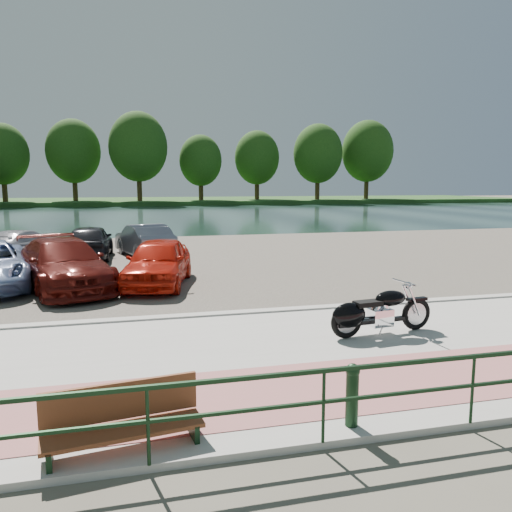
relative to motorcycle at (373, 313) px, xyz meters
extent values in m
plane|color=#595447|center=(-0.51, 0.31, -0.56)|extent=(200.00, 200.00, 0.00)
cube|color=#A5A39B|center=(-0.51, -0.69, -0.51)|extent=(60.00, 6.00, 0.10)
cube|color=#A4605C|center=(-0.51, -2.19, -0.46)|extent=(60.00, 2.00, 0.01)
cube|color=#A5A39B|center=(-0.51, 2.31, -0.49)|extent=(60.00, 0.30, 0.14)
cube|color=#413C34|center=(-0.51, 11.31, -0.54)|extent=(60.00, 18.00, 0.04)
cube|color=#192E2A|center=(-0.51, 40.31, -0.56)|extent=(120.00, 40.00, 0.00)
cube|color=#1C4318|center=(-0.51, 72.31, -0.26)|extent=(120.00, 24.00, 0.60)
cylinder|color=black|center=(-4.51, -3.69, -0.01)|extent=(0.04, 0.04, 0.90)
cylinder|color=black|center=(-2.51, -3.69, -0.01)|extent=(0.04, 0.04, 0.90)
cylinder|color=black|center=(-0.51, -3.69, -0.01)|extent=(0.04, 0.04, 0.90)
cube|color=black|center=(-0.51, -3.69, 0.42)|extent=(24.00, 0.05, 0.05)
cube|color=black|center=(-0.51, -3.69, 0.04)|extent=(24.00, 0.04, 0.04)
cylinder|color=black|center=(-2.01, -3.39, -0.11)|extent=(0.16, 0.16, 0.70)
sphere|color=black|center=(-2.01, -3.39, 0.26)|extent=(0.18, 0.18, 0.18)
cylinder|color=#3A2A15|center=(-21.51, 66.31, 2.51)|extent=(0.70, 0.70, 4.95)
ellipsoid|color=#193A0F|center=(-21.51, 66.31, 6.47)|extent=(6.93, 6.93, 8.32)
cylinder|color=#3A2A15|center=(-12.51, 67.71, 2.74)|extent=(0.70, 0.70, 5.40)
ellipsoid|color=#193A0F|center=(-12.51, 67.71, 7.06)|extent=(7.56, 7.56, 9.07)
cylinder|color=#3A2A15|center=(-3.51, 64.91, 2.96)|extent=(0.70, 0.70, 5.85)
ellipsoid|color=#193A0F|center=(-3.51, 64.91, 7.64)|extent=(8.19, 8.19, 9.83)
cylinder|color=#3A2A15|center=(5.49, 66.31, 2.29)|extent=(0.70, 0.70, 4.50)
ellipsoid|color=#193A0F|center=(5.49, 66.31, 5.89)|extent=(6.30, 6.30, 7.56)
cylinder|color=#3A2A15|center=(14.49, 67.71, 2.51)|extent=(0.70, 0.70, 4.95)
ellipsoid|color=#193A0F|center=(14.49, 67.71, 6.47)|extent=(6.93, 6.93, 8.32)
cylinder|color=#3A2A15|center=(23.49, 64.91, 2.74)|extent=(0.70, 0.70, 5.40)
ellipsoid|color=#193A0F|center=(23.49, 64.91, 7.06)|extent=(7.56, 7.56, 9.07)
cylinder|color=#3A2A15|center=(32.49, 66.31, 2.96)|extent=(0.70, 0.70, 5.85)
ellipsoid|color=#193A0F|center=(32.49, 66.31, 7.64)|extent=(8.19, 8.19, 9.83)
torus|color=black|center=(1.04, 0.12, -0.12)|extent=(0.69, 0.20, 0.68)
torus|color=black|center=(-0.60, -0.08, -0.12)|extent=(0.69, 0.20, 0.68)
cylinder|color=#B2B2B7|center=(1.04, 0.12, -0.12)|extent=(0.46, 0.11, 0.46)
cylinder|color=#B2B2B7|center=(-0.60, -0.08, -0.12)|extent=(0.46, 0.11, 0.46)
cylinder|color=silver|center=(0.91, 0.00, 0.18)|extent=(0.33, 0.09, 0.63)
cylinder|color=silver|center=(0.89, 0.20, 0.18)|extent=(0.33, 0.09, 0.63)
cylinder|color=silver|center=(0.71, 0.08, 0.57)|extent=(0.12, 0.75, 0.04)
sphere|color=silver|center=(0.81, 0.09, 0.49)|extent=(0.18, 0.18, 0.16)
sphere|color=silver|center=(0.88, 0.10, 0.49)|extent=(0.12, 0.12, 0.11)
cube|color=black|center=(1.04, 0.12, 0.19)|extent=(0.46, 0.19, 0.06)
cube|color=black|center=(0.22, 0.02, -0.18)|extent=(1.20, 0.24, 0.08)
cube|color=silver|center=(0.17, 0.01, -0.11)|extent=(0.48, 0.37, 0.34)
cylinder|color=silver|center=(0.27, 0.03, 0.09)|extent=(0.26, 0.21, 0.27)
cylinder|color=silver|center=(0.07, 0.00, 0.09)|extent=(0.26, 0.21, 0.27)
ellipsoid|color=black|center=(0.40, 0.04, 0.26)|extent=(0.72, 0.44, 0.32)
cube|color=black|center=(-0.13, -0.02, 0.20)|extent=(0.58, 0.34, 0.10)
ellipsoid|color=black|center=(-0.55, -0.07, 0.00)|extent=(0.76, 0.42, 0.50)
cube|color=black|center=(-0.60, -0.08, -0.07)|extent=(0.42, 0.23, 0.30)
cylinder|color=silver|center=(-0.15, 0.14, -0.24)|extent=(1.10, 0.22, 0.09)
cylinder|color=silver|center=(-0.15, 0.14, -0.16)|extent=(1.10, 0.22, 0.09)
cylinder|color=#B2B2B7|center=(0.09, -0.18, -0.33)|extent=(0.04, 0.14, 0.22)
cube|color=brown|center=(-4.77, -3.28, -0.24)|extent=(1.85, 0.70, 0.05)
cube|color=brown|center=(-4.80, -3.09, 0.04)|extent=(1.79, 0.30, 0.45)
cube|color=black|center=(-5.56, -3.40, -0.35)|extent=(0.12, 0.45, 0.22)
cube|color=black|center=(-3.98, -3.17, -0.35)|extent=(0.12, 0.45, 0.22)
imported|color=#52100B|center=(-6.59, 6.41, 0.21)|extent=(3.65, 5.45, 1.47)
imported|color=red|center=(-3.89, 6.36, 0.19)|extent=(2.58, 4.45, 1.42)
imported|color=#93929A|center=(-8.98, 12.83, 0.09)|extent=(3.00, 4.57, 1.23)
imported|color=black|center=(-6.34, 12.52, 0.19)|extent=(1.77, 4.19, 1.41)
imported|color=slate|center=(-4.16, 12.59, 0.17)|extent=(2.56, 4.45, 1.39)
camera|label=1|loc=(-4.59, -8.83, 2.56)|focal=35.00mm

